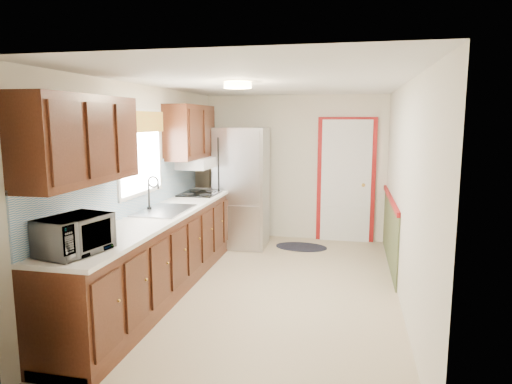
% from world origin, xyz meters
% --- Properties ---
extents(room_shell, '(3.20, 5.20, 2.52)m').
position_xyz_m(room_shell, '(0.00, 0.00, 1.20)').
color(room_shell, tan).
rests_on(room_shell, ground).
extents(kitchen_run, '(0.63, 4.00, 2.20)m').
position_xyz_m(kitchen_run, '(-1.24, -0.29, 0.81)').
color(kitchen_run, '#38180C').
rests_on(kitchen_run, ground).
extents(back_wall_trim, '(1.12, 2.30, 2.08)m').
position_xyz_m(back_wall_trim, '(0.99, 2.21, 0.89)').
color(back_wall_trim, maroon).
rests_on(back_wall_trim, ground).
extents(ceiling_fixture, '(0.30, 0.30, 0.06)m').
position_xyz_m(ceiling_fixture, '(-0.30, -0.20, 2.36)').
color(ceiling_fixture, '#FFD88C').
rests_on(ceiling_fixture, room_shell).
extents(microwave, '(0.41, 0.59, 0.37)m').
position_xyz_m(microwave, '(-1.20, -1.95, 1.12)').
color(microwave, white).
rests_on(microwave, kitchen_run).
extents(refrigerator, '(0.81, 0.80, 1.88)m').
position_xyz_m(refrigerator, '(-0.75, 1.84, 0.94)').
color(refrigerator, '#B7B7BC').
rests_on(refrigerator, ground).
extents(rug, '(0.85, 0.59, 0.01)m').
position_xyz_m(rug, '(0.19, 1.90, 0.01)').
color(rug, black).
rests_on(rug, ground).
extents(cooktop, '(0.51, 0.61, 0.02)m').
position_xyz_m(cooktop, '(-1.19, 1.06, 0.95)').
color(cooktop, black).
rests_on(cooktop, kitchen_run).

